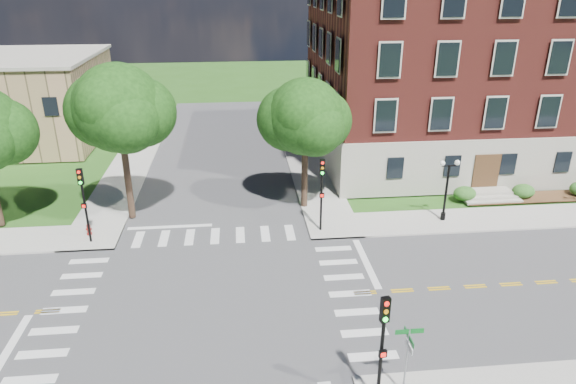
{
  "coord_description": "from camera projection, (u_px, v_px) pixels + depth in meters",
  "views": [
    {
      "loc": [
        1.72,
        -22.14,
        15.27
      ],
      "look_at": [
        4.59,
        6.4,
        3.2
      ],
      "focal_mm": 32.0,
      "sensor_mm": 36.0,
      "label": 1
    }
  ],
  "objects": [
    {
      "name": "road_ew",
      "position": [
        211.0,
        302.0,
        26.06
      ],
      "size": [
        90.0,
        12.0,
        0.01
      ],
      "primitive_type": "cube",
      "color": "#3D3D3F",
      "rests_on": "ground"
    },
    {
      "name": "traffic_signal_se",
      "position": [
        383.0,
        338.0,
        18.57
      ],
      "size": [
        0.36,
        0.41,
        4.8
      ],
      "color": "black",
      "rests_on": "ground"
    },
    {
      "name": "stop_bar_east",
      "position": [
        366.0,
        263.0,
        29.63
      ],
      "size": [
        0.4,
        5.5,
        0.0
      ],
      "primitive_type": "cube",
      "color": "silver",
      "rests_on": "ground"
    },
    {
      "name": "twin_lamp_west",
      "position": [
        447.0,
        187.0,
        33.72
      ],
      "size": [
        1.36,
        0.36,
        4.23
      ],
      "color": "black",
      "rests_on": "ground"
    },
    {
      "name": "tree_d",
      "position": [
        305.0,
        117.0,
        34.24
      ],
      "size": [
        5.19,
        5.19,
        9.12
      ],
      "color": "black",
      "rests_on": "ground"
    },
    {
      "name": "ground",
      "position": [
        211.0,
        302.0,
        26.07
      ],
      "size": [
        160.0,
        160.0,
        0.0
      ],
      "primitive_type": "plane",
      "color": "#265217",
      "rests_on": "ground"
    },
    {
      "name": "sidewalk_ne",
      "position": [
        409.0,
        180.0,
        41.56
      ],
      "size": [
        34.0,
        34.0,
        0.12
      ],
      "color": "#9E9B93",
      "rests_on": "ground"
    },
    {
      "name": "fire_hydrant",
      "position": [
        89.0,
        230.0,
        32.5
      ],
      "size": [
        0.35,
        0.35,
        0.75
      ],
      "color": "#A9110D",
      "rests_on": "ground"
    },
    {
      "name": "street_sign_pole",
      "position": [
        408.0,
        349.0,
        19.34
      ],
      "size": [
        1.1,
        1.1,
        3.1
      ],
      "color": "gray",
      "rests_on": "ground"
    },
    {
      "name": "traffic_signal_ne",
      "position": [
        322.0,
        186.0,
        32.06
      ],
      "size": [
        0.34,
        0.38,
        4.8
      ],
      "color": "black",
      "rests_on": "ground"
    },
    {
      "name": "traffic_signal_nw",
      "position": [
        83.0,
        196.0,
        30.59
      ],
      "size": [
        0.34,
        0.38,
        4.8
      ],
      "color": "black",
      "rests_on": "ground"
    },
    {
      "name": "tree_c",
      "position": [
        119.0,
        108.0,
        32.11
      ],
      "size": [
        5.65,
        5.65,
        10.38
      ],
      "color": "black",
      "rests_on": "ground"
    },
    {
      "name": "main_building",
      "position": [
        489.0,
        62.0,
        45.22
      ],
      "size": [
        30.6,
        22.4,
        16.5
      ],
      "color": "#A49E90",
      "rests_on": "ground"
    },
    {
      "name": "sidewalk_nw",
      "position": [
        13.0,
        195.0,
        38.72
      ],
      "size": [
        34.0,
        34.0,
        0.12
      ],
      "color": "#9E9B93",
      "rests_on": "ground"
    },
    {
      "name": "road_ns",
      "position": [
        211.0,
        302.0,
        26.06
      ],
      "size": [
        12.0,
        90.0,
        0.01
      ],
      "primitive_type": "cube",
      "color": "#3D3D3F",
      "rests_on": "ground"
    },
    {
      "name": "crosswalk_east",
      "position": [
        350.0,
        294.0,
        26.73
      ],
      "size": [
        2.2,
        10.2,
        0.02
      ],
      "primitive_type": null,
      "color": "silver",
      "rests_on": "ground"
    }
  ]
}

